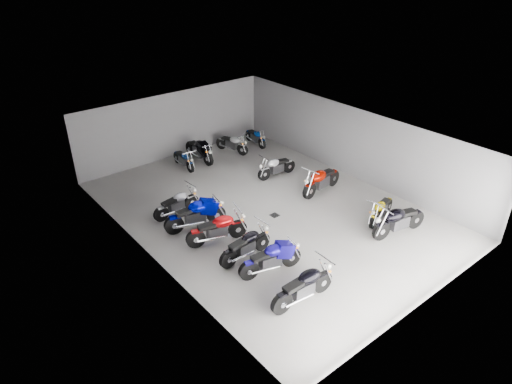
# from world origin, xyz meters

# --- Properties ---
(ground) EXTENTS (14.00, 14.00, 0.00)m
(ground) POSITION_xyz_m (0.00, 0.00, 0.00)
(ground) COLOR #A19E98
(ground) RESTS_ON ground
(wall_back) EXTENTS (10.00, 0.10, 3.20)m
(wall_back) POSITION_xyz_m (0.00, 7.00, 1.60)
(wall_back) COLOR slate
(wall_back) RESTS_ON ground
(wall_left) EXTENTS (0.10, 14.00, 3.20)m
(wall_left) POSITION_xyz_m (-5.00, 0.00, 1.60)
(wall_left) COLOR slate
(wall_left) RESTS_ON ground
(wall_right) EXTENTS (0.10, 14.00, 3.20)m
(wall_right) POSITION_xyz_m (5.00, 0.00, 1.60)
(wall_right) COLOR slate
(wall_right) RESTS_ON ground
(ceiling) EXTENTS (10.00, 14.00, 0.04)m
(ceiling) POSITION_xyz_m (0.00, 0.00, 3.22)
(ceiling) COLOR black
(ceiling) RESTS_ON wall_back
(drain_grate) EXTENTS (0.32, 0.32, 0.01)m
(drain_grate) POSITION_xyz_m (0.00, -0.50, 0.01)
(drain_grate) COLOR black
(drain_grate) RESTS_ON ground
(motorcycle_left_a) EXTENTS (2.29, 0.47, 1.00)m
(motorcycle_left_a) POSITION_xyz_m (-2.56, -4.70, 0.55)
(motorcycle_left_a) COLOR black
(motorcycle_left_a) RESTS_ON ground
(motorcycle_left_b) EXTENTS (2.19, 0.65, 0.97)m
(motorcycle_left_b) POSITION_xyz_m (-2.40, -3.06, 0.53)
(motorcycle_left_b) COLOR black
(motorcycle_left_b) RESTS_ON ground
(motorcycle_left_c) EXTENTS (2.13, 0.44, 0.93)m
(motorcycle_left_c) POSITION_xyz_m (-2.56, -1.95, 0.51)
(motorcycle_left_c) COLOR black
(motorcycle_left_c) RESTS_ON ground
(motorcycle_left_d) EXTENTS (2.21, 0.75, 0.99)m
(motorcycle_left_d) POSITION_xyz_m (-2.75, -0.58, 0.54)
(motorcycle_left_d) COLOR black
(motorcycle_left_d) RESTS_ON ground
(motorcycle_left_e) EXTENTS (2.36, 0.71, 1.05)m
(motorcycle_left_e) POSITION_xyz_m (-2.84, 0.68, 0.57)
(motorcycle_left_e) COLOR black
(motorcycle_left_e) RESTS_ON ground
(motorcycle_left_f) EXTENTS (2.01, 0.42, 0.88)m
(motorcycle_left_f) POSITION_xyz_m (-2.90, 1.97, 0.48)
(motorcycle_left_f) COLOR black
(motorcycle_left_f) RESTS_ON ground
(motorcycle_right_a) EXTENTS (2.37, 0.65, 1.05)m
(motorcycle_right_a) POSITION_xyz_m (2.63, -4.29, 0.57)
(motorcycle_right_a) COLOR black
(motorcycle_right_a) RESTS_ON ground
(motorcycle_right_b) EXTENTS (1.94, 0.64, 0.87)m
(motorcycle_right_b) POSITION_xyz_m (2.91, -3.32, 0.47)
(motorcycle_right_b) COLOR black
(motorcycle_right_b) RESTS_ON ground
(motorcycle_right_d) EXTENTS (2.37, 0.54, 1.04)m
(motorcycle_right_d) POSITION_xyz_m (2.79, -0.29, 0.57)
(motorcycle_right_d) COLOR black
(motorcycle_right_d) RESTS_ON ground
(motorcycle_right_f) EXTENTS (2.04, 0.43, 0.90)m
(motorcycle_right_f) POSITION_xyz_m (2.31, 2.04, 0.49)
(motorcycle_right_f) COLOR black
(motorcycle_right_f) RESTS_ON ground
(motorcycle_back_c) EXTENTS (0.39, 1.86, 0.82)m
(motorcycle_back_c) POSITION_xyz_m (-0.46, 5.48, 0.45)
(motorcycle_back_c) COLOR black
(motorcycle_back_c) RESTS_ON ground
(motorcycle_back_d) EXTENTS (0.44, 2.28, 1.00)m
(motorcycle_back_d) POSITION_xyz_m (0.58, 5.72, 0.55)
(motorcycle_back_d) COLOR black
(motorcycle_back_d) RESTS_ON ground
(motorcycle_back_e) EXTENTS (0.64, 1.96, 0.87)m
(motorcycle_back_e) POSITION_xyz_m (2.41, 5.53, 0.48)
(motorcycle_back_e) COLOR black
(motorcycle_back_e) RESTS_ON ground
(motorcycle_back_f) EXTENTS (0.44, 1.87, 0.83)m
(motorcycle_back_f) POSITION_xyz_m (3.95, 5.52, 0.45)
(motorcycle_back_f) COLOR black
(motorcycle_back_f) RESTS_ON ground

